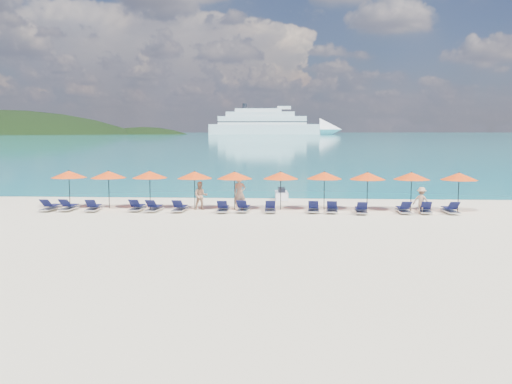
{
  "coord_description": "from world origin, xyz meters",
  "views": [
    {
      "loc": [
        1.85,
        -28.55,
        4.65
      ],
      "look_at": [
        0.0,
        3.0,
        1.2
      ],
      "focal_mm": 40.0,
      "sensor_mm": 36.0,
      "label": 1
    }
  ],
  "objects": [
    {
      "name": "umbrella_8",
      "position": [
        8.87,
        4.51,
        2.02
      ],
      "size": [
        2.1,
        2.1,
        2.28
      ],
      "color": "black",
      "rests_on": "ground"
    },
    {
      "name": "beachgoer_c",
      "position": [
        9.18,
        3.27,
        0.75
      ],
      "size": [
        1.07,
        0.86,
        1.5
      ],
      "primitive_type": "imported",
      "rotation": [
        0.0,
        0.0,
        2.64
      ],
      "color": "tan",
      "rests_on": "ground"
    },
    {
      "name": "umbrella_6",
      "position": [
        3.89,
        4.66,
        2.02
      ],
      "size": [
        2.1,
        2.1,
        2.28
      ],
      "color": "black",
      "rests_on": "ground"
    },
    {
      "name": "umbrella_1",
      "position": [
        -8.85,
        4.52,
        2.02
      ],
      "size": [
        2.1,
        2.1,
        2.28
      ],
      "color": "black",
      "rests_on": "ground"
    },
    {
      "name": "lounger_2",
      "position": [
        -9.36,
        3.23,
        0.24
      ],
      "size": [
        0.75,
        1.74,
        0.66
      ],
      "rotation": [
        0.0,
        0.0,
        0.08
      ],
      "color": "silver",
      "rests_on": "ground"
    },
    {
      "name": "headland_small",
      "position": [
        -150.0,
        560.0,
        -35.0
      ],
      "size": [
        162.0,
        126.0,
        85.5
      ],
      "color": "black",
      "rests_on": "ground"
    },
    {
      "name": "cruise_ship",
      "position": [
        -11.97,
        559.18,
        9.8
      ],
      "size": [
        135.52,
        22.75,
        37.68
      ],
      "rotation": [
        0.0,
        0.0,
        -0.01
      ],
      "color": "white",
      "rests_on": "ground"
    },
    {
      "name": "ground",
      "position": [
        0.0,
        0.0,
        0.0
      ],
      "size": [
        1400.0,
        1400.0,
        0.0
      ],
      "primitive_type": "plane",
      "color": "beige"
    },
    {
      "name": "lounger_10",
      "position": [
        4.28,
        3.42,
        0.24
      ],
      "size": [
        0.79,
        1.75,
        0.66
      ],
      "rotation": [
        0.0,
        0.0,
        -0.1
      ],
      "color": "silver",
      "rests_on": "ground"
    },
    {
      "name": "sea",
      "position": [
        0.0,
        660.0,
        0.01
      ],
      "size": [
        1600.0,
        1300.0,
        0.01
      ],
      "primitive_type": "cube",
      "color": "#1FA9B2",
      "rests_on": "ground"
    },
    {
      "name": "lounger_6",
      "position": [
        -1.88,
        3.22,
        0.24
      ],
      "size": [
        0.65,
        1.71,
        0.66
      ],
      "rotation": [
        0.0,
        0.0,
        0.02
      ],
      "color": "silver",
      "rests_on": "ground"
    },
    {
      "name": "umbrella_3",
      "position": [
        -3.7,
        4.51,
        2.02
      ],
      "size": [
        2.1,
        2.1,
        2.28
      ],
      "color": "black",
      "rests_on": "ground"
    },
    {
      "name": "lounger_14",
      "position": [
        10.84,
        3.49,
        0.24
      ],
      "size": [
        0.73,
        1.74,
        0.66
      ],
      "rotation": [
        0.0,
        0.0,
        0.06
      ],
      "color": "silver",
      "rests_on": "ground"
    },
    {
      "name": "lounger_0",
      "position": [
        -11.89,
        3.26,
        0.24
      ],
      "size": [
        0.77,
        1.75,
        0.66
      ],
      "rotation": [
        0.0,
        0.0,
        -0.09
      ],
      "color": "silver",
      "rests_on": "ground"
    },
    {
      "name": "lounger_5",
      "position": [
        -4.37,
        3.3,
        0.24
      ],
      "size": [
        0.72,
        1.73,
        0.66
      ],
      "rotation": [
        0.0,
        0.0,
        -0.06
      ],
      "color": "silver",
      "rests_on": "ground"
    },
    {
      "name": "beachgoer_a",
      "position": [
        -1.02,
        4.23,
        0.99
      ],
      "size": [
        0.84,
        0.7,
        1.97
      ],
      "primitive_type": "imported",
      "rotation": [
        0.0,
        0.0,
        0.37
      ],
      "color": "tan",
      "rests_on": "ground"
    },
    {
      "name": "lounger_9",
      "position": [
        3.23,
        3.48,
        0.24
      ],
      "size": [
        0.73,
        1.74,
        0.66
      ],
      "rotation": [
        0.0,
        0.0,
        -0.07
      ],
      "color": "silver",
      "rests_on": "ground"
    },
    {
      "name": "umbrella_4",
      "position": [
        -1.33,
        4.4,
        2.02
      ],
      "size": [
        2.1,
        2.1,
        2.28
      ],
      "color": "black",
      "rests_on": "ground"
    },
    {
      "name": "lounger_1",
      "position": [
        -10.85,
        3.35,
        0.24
      ],
      "size": [
        0.7,
        1.73,
        0.66
      ],
      "rotation": [
        0.0,
        0.0,
        -0.05
      ],
      "color": "silver",
      "rests_on": "ground"
    },
    {
      "name": "umbrella_5",
      "position": [
        1.35,
        4.48,
        2.02
      ],
      "size": [
        2.1,
        2.1,
        2.28
      ],
      "color": "black",
      "rests_on": "ground"
    },
    {
      "name": "umbrella_7",
      "position": [
        6.35,
        4.41,
        2.02
      ],
      "size": [
        2.1,
        2.1,
        2.28
      ],
      "color": "black",
      "rests_on": "ground"
    },
    {
      "name": "lounger_12",
      "position": [
        8.25,
        3.43,
        0.24
      ],
      "size": [
        0.68,
        1.72,
        0.66
      ],
      "rotation": [
        0.0,
        0.0,
        0.03
      ],
      "color": "silver",
      "rests_on": "ground"
    },
    {
      "name": "umbrella_2",
      "position": [
        -6.41,
        4.64,
        2.02
      ],
      "size": [
        2.1,
        2.1,
        2.28
      ],
      "color": "black",
      "rests_on": "ground"
    },
    {
      "name": "lounger_7",
      "position": [
        -0.75,
        3.43,
        0.24
      ],
      "size": [
        0.76,
        1.75,
        0.66
      ],
      "rotation": [
        0.0,
        0.0,
        -0.09
      ],
      "color": "silver",
      "rests_on": "ground"
    },
    {
      "name": "lounger_4",
      "position": [
        -5.85,
        3.3,
        0.24
      ],
      "size": [
        0.79,
        1.75,
        0.66
      ],
      "rotation": [
        0.0,
        0.0,
        -0.1
      ],
      "color": "silver",
      "rests_on": "ground"
    },
    {
      "name": "umbrella_0",
      "position": [
        -11.29,
        4.63,
        2.02
      ],
      "size": [
        2.1,
        2.1,
        2.28
      ],
      "color": "black",
      "rests_on": "ground"
    },
    {
      "name": "lounger_3",
      "position": [
        -6.88,
        3.46,
        0.24
      ],
      "size": [
        0.68,
        1.72,
        0.66
      ],
      "rotation": [
        0.0,
        0.0,
        -0.03
      ],
      "color": "silver",
      "rests_on": "ground"
    },
    {
      "name": "lounger_8",
      "position": [
        0.78,
        3.37,
        0.24
      ],
      "size": [
        0.71,
        1.73,
        0.66
      ],
      "rotation": [
        0.0,
        0.0,
        0.05
      ],
      "color": "silver",
      "rests_on": "ground"
    },
    {
      "name": "beachgoer_b",
      "position": [
        -3.3,
        4.12,
        0.83
      ],
      "size": [
        0.87,
        0.59,
        1.66
      ],
      "primitive_type": "imported",
      "rotation": [
        0.0,
        0.0,
        0.16
      ],
      "color": "tan",
      "rests_on": "ground"
    },
    {
      "name": "lounger_13",
      "position": [
        9.43,
        3.47,
        0.24
      ],
      "size": [
        0.78,
        1.75,
        0.66
      ],
      "rotation": [
        0.0,
        0.0,
        -0.1
      ],
      "color": "silver",
      "rests_on": "ground"
    },
    {
      "name": "lounger_11",
      "position": [
        5.86,
        3.12,
        0.24
      ],
      "size": [
        0.67,
        1.72,
        0.66
      ],
      "rotation": [
        0.0,
        0.0,
        -0.03
      ],
      "color": "silver",
      "rests_on": "ground"
    },
    {
      "name": "umbrella_9",
      "position": [
        11.51,
        4.39,
        2.02
      ],
      "size": [
        2.1,
        2.1,
        2.28
      ],
      "color": "black",
      "rests_on": "ground"
    },
    {
      "name": "jetski",
      "position": [
        1.33,
        9.49,
        0.32
      ],
      "size": [
        0.94,
        2.21,
        0.77
      ],
      "rotation": [
        0.0,
        0.0,
        0.06
      ],
      "color": "white",
      "rests_on": "ground"
    }
  ]
}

